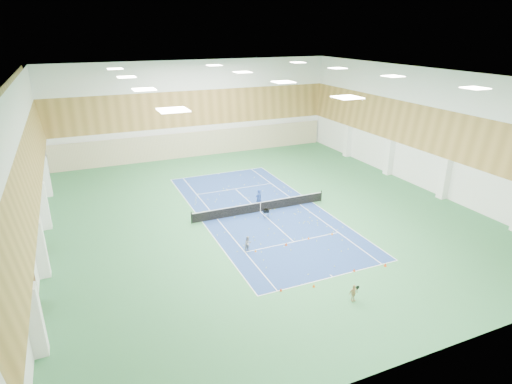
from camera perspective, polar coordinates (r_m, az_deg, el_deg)
ground at (r=38.83m, az=0.59°, el=-2.64°), size 40.00×40.00×0.00m
room_shell at (r=36.83m, az=0.62°, el=5.94°), size 36.00×40.00×12.00m
wood_cladding at (r=36.36m, az=0.63°, el=8.98°), size 36.00×40.00×8.00m
ceiling_light_grid at (r=35.75m, az=0.66°, el=15.14°), size 21.40×25.40×0.06m
court_surface at (r=38.83m, az=0.59°, el=-2.63°), size 10.97×23.77×0.01m
tennis_balls_scatter at (r=38.81m, az=0.59°, el=-2.58°), size 10.57×22.77×0.07m
tennis_net at (r=38.61m, az=0.59°, el=-1.89°), size 12.80×0.10×1.10m
back_curtain at (r=55.96m, az=-7.73°, el=6.38°), size 35.40×0.16×3.20m
door_left_a at (r=28.63m, az=-27.31°, el=-12.04°), size 0.08×1.80×2.20m
door_left_b at (r=35.70m, az=-26.82°, el=-5.36°), size 0.08×1.80×2.20m
coach at (r=39.21m, az=0.35°, el=-0.90°), size 0.80×0.66×1.90m
child_court at (r=32.00m, az=-1.06°, el=-6.91°), size 0.70×0.62×1.20m
child_apron at (r=27.31m, az=12.86°, el=-12.99°), size 0.69×0.35×1.12m
ball_cart at (r=37.42m, az=1.35°, el=-2.91°), size 0.57×0.57×0.83m
cone_svc_a at (r=32.13m, az=-0.07°, el=-7.82°), size 0.17×0.17×0.19m
cone_svc_b at (r=33.07m, az=4.04°, el=-6.93°), size 0.22×0.22×0.24m
cone_svc_c at (r=34.19m, az=7.03°, el=-6.09°), size 0.18×0.18×0.20m
cone_svc_d at (r=35.14m, az=10.11°, el=-5.48°), size 0.19×0.19×0.21m
cone_base_a at (r=27.83m, az=3.35°, el=-12.85°), size 0.18×0.18×0.20m
cone_base_b at (r=28.40m, az=7.73°, el=-12.24°), size 0.20×0.20×0.22m
cone_base_c at (r=30.50m, az=12.96°, el=-10.09°), size 0.19×0.19×0.21m
cone_base_d at (r=31.64m, az=16.86°, el=-9.25°), size 0.23×0.23×0.25m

